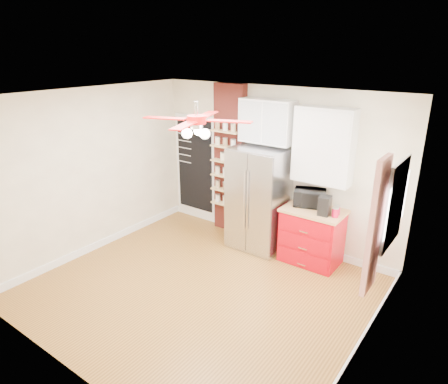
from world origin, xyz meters
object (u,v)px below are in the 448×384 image
Objects in this scene: fridge at (259,199)px; red_cabinet at (312,236)px; ceiling_fan at (197,120)px; toaster_oven at (310,198)px; coffee_maker at (325,206)px; canister_left at (335,213)px; pantry_jar_oats at (223,156)px.

red_cabinet is (0.97, 0.05, -0.42)m from fridge.
toaster_oven is at bearing 66.07° from ceiling_fan.
fridge is at bearing -177.05° from red_cabinet.
coffee_maker is 0.18m from canister_left.
toaster_oven is 3.53× the size of canister_left.
toaster_oven reaches higher than canister_left.
canister_left reaches higher than red_cabinet.
pantry_jar_oats is at bearing 176.47° from red_cabinet.
toaster_oven is 0.39m from coffee_maker.
toaster_oven is at bearing 159.17° from canister_left.
pantry_jar_oats is (-0.86, 0.16, 0.56)m from fridge.
ceiling_fan reaches higher than fridge.
coffee_maker is (0.33, -0.21, 0.01)m from toaster_oven.
ceiling_fan is at bearing -131.53° from coffee_maker.
red_cabinet is 6.84× the size of canister_left.
ceiling_fan is at bearing -88.24° from fridge.
ceiling_fan is 2.88× the size of toaster_oven.
ceiling_fan reaches higher than pantry_jar_oats.
coffee_maker is (1.17, -0.05, 0.17)m from fridge.
fridge is 12.74× the size of canister_left.
ceiling_fan is (0.05, -1.63, 1.55)m from fridge.
ceiling_fan is at bearing -134.08° from toaster_oven.
ceiling_fan is 10.19× the size of canister_left.
canister_left is (1.34, -0.04, 0.09)m from fridge.
ceiling_fan is 4.76× the size of coffee_maker.
pantry_jar_oats is (-2.04, 0.22, 0.39)m from coffee_maker.
pantry_jar_oats is (-1.83, 0.11, 0.99)m from red_cabinet.
pantry_jar_oats is at bearing 169.30° from fridge.
canister_left is 1.04× the size of pantry_jar_oats.
toaster_oven is at bearing 10.21° from fridge.
coffee_maker is (0.20, -0.10, 0.59)m from red_cabinet.
ceiling_fan is at bearing -118.71° from red_cabinet.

